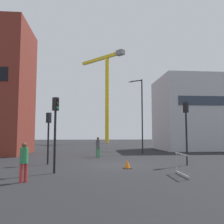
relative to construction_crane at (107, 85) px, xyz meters
The scene contains 12 objects.
ground 42.58m from the construction_crane, 92.72° to the right, with size 160.00×160.00×0.00m, color black.
office_block 29.16m from the construction_crane, 63.90° to the right, with size 13.58×8.24×9.57m.
construction_crane is the anchor object (origin of this frame).
streetlamp_tall 31.98m from the construction_crane, 86.88° to the right, with size 1.45×0.93×8.02m.
traffic_light_corner 42.34m from the construction_crane, 86.38° to the right, with size 0.35×0.39×4.16m.
traffic_light_verge 41.58m from the construction_crane, 99.54° to the right, with size 0.38×0.36×3.51m.
traffic_light_median 45.15m from the construction_crane, 97.37° to the right, with size 0.37×0.37×3.98m.
pedestrian_walking 37.23m from the construction_crane, 95.04° to the right, with size 0.34×0.34×1.79m.
pedestrian_waiting 47.92m from the construction_crane, 98.17° to the right, with size 0.34×0.34×1.67m.
safety_barrier_right_run 46.74m from the construction_crane, 89.13° to the right, with size 0.15×1.93×1.08m.
safety_barrier_left_run 31.07m from the construction_crane, 93.46° to the right, with size 1.99×0.29×1.08m.
traffic_cone_by_barrier 44.10m from the construction_crane, 92.12° to the right, with size 0.50×0.50×0.51m.
Camera 1 is at (-1.86, -16.19, 2.01)m, focal length 38.95 mm.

